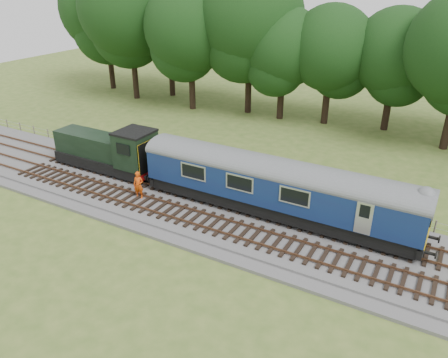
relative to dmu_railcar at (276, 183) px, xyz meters
The scene contains 9 objects.
ground 4.03m from the dmu_railcar, 152.90° to the right, with size 120.00×120.00×0.00m, color #466324.
ballast 3.92m from the dmu_railcar, 152.90° to the right, with size 70.00×7.00×0.35m, color #4C4C4F.
track_north 3.51m from the dmu_railcar, behind, with size 67.20×2.40×0.21m.
track_south 4.61m from the dmu_railcar, 132.37° to the right, with size 67.20×2.40×0.21m.
fence 4.89m from the dmu_railcar, 131.44° to the left, with size 64.00×0.12×1.00m, color #6B6054, non-canonical shape.
tree_line 20.94m from the dmu_railcar, 97.57° to the left, with size 70.00×8.00×18.00m, color black, non-canonical shape.
dmu_railcar is the anchor object (origin of this frame).
shunter_loco 13.94m from the dmu_railcar, behind, with size 8.91×2.60×3.38m.
worker 9.46m from the dmu_railcar, 164.56° to the right, with size 0.71×0.47×1.95m, color #DB470B.
Camera 1 is at (11.95, -21.47, 14.61)m, focal length 35.00 mm.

